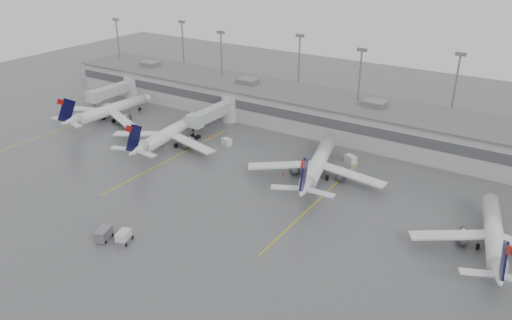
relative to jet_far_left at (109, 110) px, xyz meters
The scene contains 20 objects.
ground 57.46m from the jet_far_left, 35.50° to the right, with size 260.00×260.00×0.00m, color #4D4D50.
terminal 52.84m from the jet_far_left, 27.82° to the left, with size 152.00×17.00×9.45m.
light_masts 56.49m from the jet_far_left, 33.07° to the left, with size 142.40×8.00×20.60m.
jet_bridge_left 15.22m from the jet_far_left, 125.31° to the left, with size 4.00×17.20×7.00m.
jet_bridge_right 29.02m from the jet_far_left, 25.30° to the left, with size 4.00×17.20×7.00m.
stand_markings 47.73m from the jet_far_left, 11.29° to the right, with size 105.25×40.00×0.01m.
jet_far_left is the anchor object (origin of this frame).
jet_mid_left 24.33m from the jet_far_left, ahead, with size 26.48×29.86×9.68m.
jet_mid_right 59.89m from the jet_far_left, ahead, with size 26.70×30.31×9.99m.
jet_far_right 94.05m from the jet_far_left, ahead, with size 24.19×27.40×8.97m.
baggage_tug 58.20m from the jet_far_left, 40.38° to the right, with size 2.73×3.43×1.93m.
baggage_cart 56.61m from the jet_far_left, 43.41° to the right, with size 2.66×3.48×1.98m.
gse_uld_a 8.38m from the jet_far_left, 139.95° to the left, with size 2.68×1.79×1.90m, color silver.
gse_uld_b 35.18m from the jet_far_left, ahead, with size 2.27×1.51×1.61m, color silver.
gse_uld_c 63.52m from the jet_far_left, ahead, with size 2.40×1.60×1.70m, color silver.
gse_loader 25.72m from the jet_far_left, 28.77° to the left, with size 1.84×2.95×1.84m, color slate.
cone_a 5.13m from the jet_far_left, behind, with size 0.50×0.50×0.79m, color #EB3F04.
cone_b 29.03m from the jet_far_left, ahead, with size 0.42×0.42×0.66m, color #EB3F04.
cone_c 53.71m from the jet_far_left, ahead, with size 0.43×0.43×0.69m, color #EB3F04.
cone_d 91.13m from the jet_far_left, ahead, with size 0.47×0.47×0.75m, color #EB3F04.
Camera 1 is at (50.94, -48.97, 44.82)m, focal length 35.00 mm.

